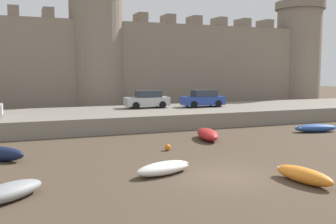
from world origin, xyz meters
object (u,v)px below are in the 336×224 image
object	(u,v)px
car_quay_west	(147,100)
rowboat_midflat_left	(303,175)
car_quay_centre_east	(203,99)
mooring_buoy_off_centre	(168,147)
rowboat_foreground_left	(164,168)
rowboat_near_channel_right	(316,128)
rowboat_foreground_centre	(208,134)
rowboat_foreground_right	(8,192)

from	to	relation	value
car_quay_west	rowboat_midflat_left	bearing A→B (deg)	-90.76
car_quay_centre_east	car_quay_west	size ratio (longest dim) A/B	1.00
rowboat_midflat_left	mooring_buoy_off_centre	world-z (taller)	rowboat_midflat_left
rowboat_foreground_left	mooring_buoy_off_centre	bearing A→B (deg)	66.61
rowboat_foreground_left	car_quay_west	size ratio (longest dim) A/B	0.76
rowboat_near_channel_right	car_quay_west	distance (m)	15.00
rowboat_near_channel_right	car_quay_centre_east	bearing A→B (deg)	114.97
rowboat_midflat_left	rowboat_foreground_centre	distance (m)	10.81
rowboat_foreground_left	car_quay_centre_east	xyz separation A→B (m)	(10.69, 17.38, 1.73)
rowboat_near_channel_right	rowboat_foreground_right	world-z (taller)	rowboat_foreground_right
car_quay_centre_east	rowboat_midflat_left	bearing A→B (deg)	-105.18
rowboat_near_channel_right	car_quay_centre_east	size ratio (longest dim) A/B	0.87
rowboat_foreground_right	rowboat_foreground_left	bearing A→B (deg)	11.20
car_quay_centre_east	rowboat_foreground_left	bearing A→B (deg)	-121.59
rowboat_midflat_left	car_quay_centre_east	distance (m)	21.61
mooring_buoy_off_centre	car_quay_west	distance (m)	13.88
rowboat_midflat_left	car_quay_centre_east	world-z (taller)	car_quay_centre_east
rowboat_foreground_centre	rowboat_midflat_left	bearing A→B (deg)	-95.21
rowboat_foreground_left	rowboat_near_channel_right	distance (m)	17.03
rowboat_foreground_left	rowboat_foreground_right	xyz separation A→B (m)	(-6.61, -1.31, 0.03)
rowboat_midflat_left	rowboat_foreground_right	distance (m)	11.84
car_quay_centre_east	car_quay_west	xyz separation A→B (m)	(-5.35, 0.95, 0.00)
rowboat_near_channel_right	car_quay_west	size ratio (longest dim) A/B	0.87
rowboat_foreground_centre	mooring_buoy_off_centre	world-z (taller)	rowboat_foreground_centre
rowboat_near_channel_right	rowboat_midflat_left	bearing A→B (deg)	-133.90
rowboat_near_channel_right	car_quay_west	xyz separation A→B (m)	(-10.04, 11.01, 1.71)
rowboat_foreground_right	mooring_buoy_off_centre	distance (m)	10.76
rowboat_foreground_left	rowboat_foreground_right	world-z (taller)	rowboat_foreground_right
mooring_buoy_off_centre	car_quay_west	bearing A→B (deg)	76.57
rowboat_near_channel_right	mooring_buoy_off_centre	distance (m)	13.45
rowboat_midflat_left	rowboat_foreground_right	bearing A→B (deg)	169.75
rowboat_near_channel_right	rowboat_foreground_centre	bearing A→B (deg)	179.81
mooring_buoy_off_centre	car_quay_centre_east	xyz separation A→B (m)	(8.55, 12.43, 1.84)
rowboat_foreground_centre	car_quay_west	world-z (taller)	car_quay_west
rowboat_foreground_left	rowboat_foreground_right	distance (m)	6.73
rowboat_midflat_left	rowboat_foreground_centre	world-z (taller)	rowboat_foreground_centre
rowboat_foreground_left	car_quay_centre_east	world-z (taller)	car_quay_centre_east
rowboat_near_channel_right	car_quay_centre_east	world-z (taller)	car_quay_centre_east
rowboat_foreground_left	rowboat_near_channel_right	xyz separation A→B (m)	(15.37, 7.32, 0.02)
rowboat_foreground_left	mooring_buoy_off_centre	xyz separation A→B (m)	(2.14, 4.95, -0.12)
rowboat_near_channel_right	car_quay_centre_east	distance (m)	11.23
rowboat_near_channel_right	rowboat_foreground_centre	xyz separation A→B (m)	(-9.35, 0.03, 0.07)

